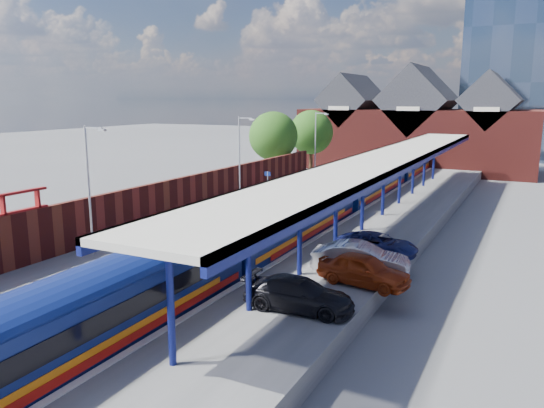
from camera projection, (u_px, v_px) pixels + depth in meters
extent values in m
plane|color=#5B5B5E|center=(348.00, 205.00, 47.43)|extent=(240.00, 240.00, 0.00)
cube|color=#473D33|center=(303.00, 229.00, 38.67)|extent=(6.00, 76.00, 0.06)
cube|color=slate|center=(276.00, 225.00, 39.64)|extent=(0.07, 76.00, 0.14)
cube|color=slate|center=(294.00, 227.00, 39.00)|extent=(0.07, 76.00, 0.14)
cube|color=slate|center=(313.00, 229.00, 38.31)|extent=(0.07, 76.00, 0.14)
cube|color=slate|center=(332.00, 231.00, 37.67)|extent=(0.07, 76.00, 0.14)
cube|color=#565659|center=(238.00, 216.00, 41.02)|extent=(5.00, 76.00, 1.00)
cube|color=#565659|center=(385.00, 232.00, 35.92)|extent=(6.00, 76.00, 1.00)
cube|color=silver|center=(265.00, 212.00, 39.87)|extent=(0.30, 76.00, 0.05)
cube|color=silver|center=(345.00, 220.00, 37.08)|extent=(0.30, 76.00, 0.05)
cube|color=yellow|center=(258.00, 211.00, 40.14)|extent=(0.14, 76.00, 0.01)
cube|color=#0B1853|center=(95.00, 316.00, 18.57)|extent=(3.00, 16.03, 2.50)
cube|color=#0B1853|center=(93.00, 282.00, 18.33)|extent=(3.00, 16.03, 0.60)
cube|color=#0B1853|center=(293.00, 221.00, 33.10)|extent=(3.00, 16.03, 2.50)
cube|color=#0B1853|center=(293.00, 201.00, 32.86)|extent=(3.00, 16.03, 0.60)
cube|color=#0B1853|center=(370.00, 184.00, 47.63)|extent=(3.00, 16.03, 2.50)
cube|color=#0B1853|center=(370.00, 170.00, 47.38)|extent=(3.00, 16.03, 0.60)
cube|color=#0B1853|center=(411.00, 164.00, 62.16)|extent=(3.00, 16.03, 2.50)
cube|color=#0B1853|center=(411.00, 153.00, 61.91)|extent=(3.00, 16.03, 0.60)
cube|color=black|center=(321.00, 191.00, 40.91)|extent=(0.04, 60.54, 0.70)
cube|color=orange|center=(320.00, 202.00, 41.07)|extent=(0.03, 55.27, 0.30)
cube|color=#AA100B|center=(320.00, 205.00, 41.12)|extent=(0.03, 55.27, 0.30)
cube|color=black|center=(420.00, 172.00, 67.37)|extent=(2.00, 2.40, 0.60)
cylinder|color=navy|center=(171.00, 303.00, 16.61)|extent=(0.24, 0.24, 4.20)
cylinder|color=navy|center=(249.00, 260.00, 20.98)|extent=(0.24, 0.24, 4.20)
cylinder|color=navy|center=(300.00, 232.00, 25.36)|extent=(0.24, 0.24, 4.20)
cylinder|color=navy|center=(336.00, 213.00, 29.73)|extent=(0.24, 0.24, 4.20)
cylinder|color=navy|center=(363.00, 198.00, 34.11)|extent=(0.24, 0.24, 4.20)
cylinder|color=navy|center=(383.00, 187.00, 38.48)|extent=(0.24, 0.24, 4.20)
cylinder|color=navy|center=(400.00, 178.00, 42.86)|extent=(0.24, 0.24, 4.20)
cylinder|color=navy|center=(413.00, 171.00, 47.24)|extent=(0.24, 0.24, 4.20)
cylinder|color=navy|center=(424.00, 164.00, 51.61)|extent=(0.24, 0.24, 4.20)
cylinder|color=navy|center=(434.00, 159.00, 55.99)|extent=(0.24, 0.24, 4.20)
cube|color=beige|center=(388.00, 158.00, 36.95)|extent=(4.50, 52.00, 0.25)
cube|color=navy|center=(358.00, 158.00, 37.93)|extent=(0.20, 52.00, 0.55)
cube|color=navy|center=(419.00, 161.00, 36.03)|extent=(0.20, 52.00, 0.55)
cylinder|color=#A5A8AA|center=(89.00, 191.00, 28.43)|extent=(0.12, 0.12, 7.00)
cube|color=#A5A8AA|center=(93.00, 128.00, 27.50)|extent=(1.20, 0.08, 0.08)
cube|color=#A5A8AA|center=(102.00, 130.00, 27.25)|extent=(0.45, 0.18, 0.12)
cylinder|color=#A5A8AA|center=(240.00, 161.00, 42.43)|extent=(0.12, 0.12, 7.00)
cube|color=#A5A8AA|center=(246.00, 118.00, 41.50)|extent=(1.20, 0.08, 0.08)
cube|color=#A5A8AA|center=(252.00, 119.00, 41.26)|extent=(0.45, 0.18, 0.12)
cylinder|color=#A5A8AA|center=(315.00, 145.00, 56.43)|extent=(0.12, 0.12, 7.00)
cube|color=#A5A8AA|center=(321.00, 113.00, 55.50)|extent=(1.20, 0.08, 0.08)
cube|color=#A5A8AA|center=(326.00, 114.00, 55.26)|extent=(0.45, 0.18, 0.12)
cylinder|color=#A5A8AA|center=(268.00, 186.00, 43.95)|extent=(0.08, 0.08, 2.50)
cube|color=#0C194C|center=(268.00, 174.00, 43.75)|extent=(0.55, 0.06, 0.35)
cube|color=#591B17|center=(161.00, 202.00, 36.55)|extent=(0.35, 50.00, 2.80)
cube|color=maroon|center=(3.00, 205.00, 25.67)|extent=(0.30, 0.12, 1.00)
cube|color=maroon|center=(37.00, 199.00, 27.42)|extent=(0.30, 0.12, 1.00)
cube|color=#591B17|center=(417.00, 140.00, 71.15)|extent=(30.00, 12.00, 8.00)
cube|color=#232328|center=(353.00, 100.00, 74.13)|extent=(7.13, 12.00, 7.13)
cube|color=#232328|center=(419.00, 100.00, 70.14)|extent=(9.16, 12.00, 9.16)
cube|color=#232328|center=(492.00, 100.00, 66.15)|extent=(7.13, 12.00, 7.13)
cube|color=beige|center=(339.00, 108.00, 69.03)|extent=(2.80, 0.15, 0.50)
cube|color=beige|center=(408.00, 109.00, 65.04)|extent=(2.80, 0.15, 0.50)
cube|color=beige|center=(486.00, 109.00, 61.05)|extent=(2.80, 0.15, 0.50)
cube|color=#455B77|center=(517.00, 30.00, 82.86)|extent=(14.00, 14.00, 40.00)
cylinder|color=#382314|center=(273.00, 169.00, 56.94)|extent=(0.44, 0.44, 4.00)
sphere|color=#1F4913|center=(273.00, 136.00, 56.26)|extent=(5.20, 5.20, 5.20)
sphere|color=#1F4913|center=(278.00, 143.00, 55.60)|extent=(3.20, 3.20, 3.20)
cylinder|color=#382314|center=(311.00, 162.00, 63.50)|extent=(0.44, 0.44, 4.00)
sphere|color=#1F4913|center=(311.00, 132.00, 62.82)|extent=(5.20, 5.20, 5.20)
sphere|color=#1F4913|center=(316.00, 139.00, 62.16)|extent=(3.20, 3.20, 3.20)
imported|color=maroon|center=(364.00, 270.00, 24.14)|extent=(4.52, 2.44, 1.46)
imported|color=silver|center=(361.00, 259.00, 25.64)|extent=(4.86, 2.32, 1.54)
imported|color=black|center=(299.00, 294.00, 21.31)|extent=(4.63, 2.08, 1.32)
imported|color=navy|center=(377.00, 244.00, 28.83)|extent=(4.51, 2.31, 1.22)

